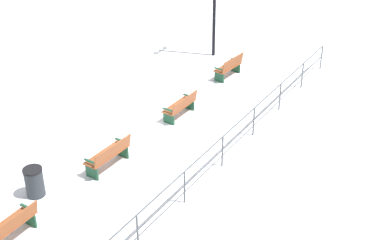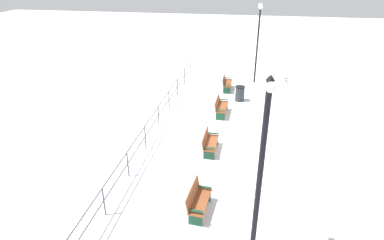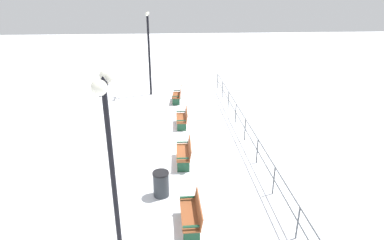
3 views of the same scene
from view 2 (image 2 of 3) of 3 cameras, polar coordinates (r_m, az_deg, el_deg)
ground_plane at (r=15.75m, az=4.61°, el=-1.95°), size 80.00×80.00×0.00m
bench_nearest at (r=10.70m, az=1.00°, el=-13.84°), size 0.67×1.45×0.93m
bench_second at (r=13.88m, az=3.06°, el=-3.93°), size 0.58×1.49×0.83m
bench_third at (r=17.29m, az=5.02°, el=2.38°), size 0.62×1.61×0.90m
bench_fourth at (r=20.87m, az=6.05°, el=6.46°), size 0.58×1.54×0.87m
lamppost_near at (r=7.65m, az=12.05°, el=-7.18°), size 0.22×0.95×5.27m
lamppost_middle at (r=21.85m, az=11.62°, el=15.62°), size 0.29×1.06×5.07m
waterfront_railing at (r=15.94m, az=-5.90°, el=1.22°), size 0.05×17.19×1.06m
trash_bin at (r=19.26m, az=8.37°, el=4.60°), size 0.55×0.55×0.89m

